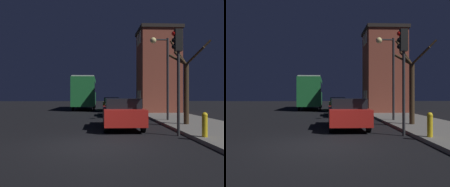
# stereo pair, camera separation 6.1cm
# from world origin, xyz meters

# --- Properties ---
(ground_plane) EXTENTS (120.00, 120.00, 0.00)m
(ground_plane) POSITION_xyz_m (0.00, 0.00, 0.00)
(ground_plane) COLOR black
(brick_building) EXTENTS (3.77, 3.96, 7.71)m
(brick_building) POSITION_xyz_m (5.70, 14.78, 4.01)
(brick_building) COLOR brown
(brick_building) RESTS_ON sidewalk
(streetlamp) EXTENTS (1.16, 0.38, 5.10)m
(streetlamp) POSITION_xyz_m (4.12, 6.86, 3.57)
(streetlamp) COLOR #28282B
(streetlamp) RESTS_ON sidewalk
(traffic_light) EXTENTS (0.43, 0.24, 4.39)m
(traffic_light) POSITION_xyz_m (3.43, 1.74, 3.14)
(traffic_light) COLOR #28282B
(traffic_light) RESTS_ON ground
(bare_tree) EXTENTS (2.08, 1.30, 4.45)m
(bare_tree) POSITION_xyz_m (4.81, 4.66, 2.29)
(bare_tree) COLOR #382819
(bare_tree) RESTS_ON sidewalk
(bus) EXTENTS (2.43, 9.03, 3.69)m
(bus) POSITION_xyz_m (-1.48, 21.28, 2.19)
(bus) COLOR #1E6B33
(bus) RESTS_ON ground
(car_near_lane) EXTENTS (1.86, 4.45, 1.51)m
(car_near_lane) POSITION_xyz_m (1.35, 4.26, 0.79)
(car_near_lane) COLOR #B21E19
(car_near_lane) RESTS_ON ground
(car_mid_lane) EXTENTS (1.83, 4.29, 1.38)m
(car_mid_lane) POSITION_xyz_m (1.62, 11.76, 0.72)
(car_mid_lane) COLOR beige
(car_mid_lane) RESTS_ON ground
(car_far_lane) EXTENTS (1.77, 4.13, 1.42)m
(car_far_lane) POSITION_xyz_m (1.50, 19.03, 0.75)
(car_far_lane) COLOR olive
(car_far_lane) RESTS_ON ground
(fire_hydrant) EXTENTS (0.21, 0.21, 0.91)m
(fire_hydrant) POSITION_xyz_m (4.09, 0.65, 0.62)
(fire_hydrant) COLOR gold
(fire_hydrant) RESTS_ON sidewalk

